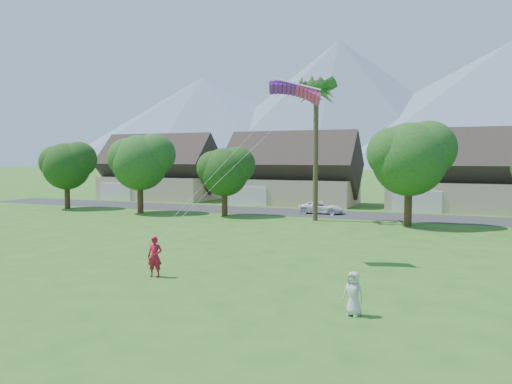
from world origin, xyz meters
The scene contains 10 objects.
ground centered at (0.00, 0.00, 0.00)m, with size 500.00×500.00×0.00m, color #2D6019.
street centered at (0.00, 34.00, 0.01)m, with size 90.00×7.00×0.01m, color #2D2D30.
kite_flyer centered at (-3.18, 5.24, 0.96)m, with size 0.70×0.46×1.93m, color #A81329.
watcher centered at (6.65, 3.10, 0.80)m, with size 0.78×0.51×1.59m, color beige.
parked_car centered at (-2.91, 34.00, 0.61)m, with size 2.04×4.42×1.23m, color white.
mountain_ridge centered at (10.40, 260.00, 29.07)m, with size 540.00×240.00×70.00m.
houses_row centered at (0.49, 42.99, 3.44)m, with size 72.75×8.19×8.86m.
tree_row centered at (-1.14, 27.92, 4.89)m, with size 62.27×6.67×8.45m.
fan_palm centered at (-2.00, 28.50, 11.80)m, with size 3.00×3.00×13.80m.
parafoil_kite centered at (1.71, 11.42, 9.26)m, with size 2.97×1.30×0.50m.
Camera 1 is at (10.17, -14.33, 5.64)m, focal length 35.00 mm.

